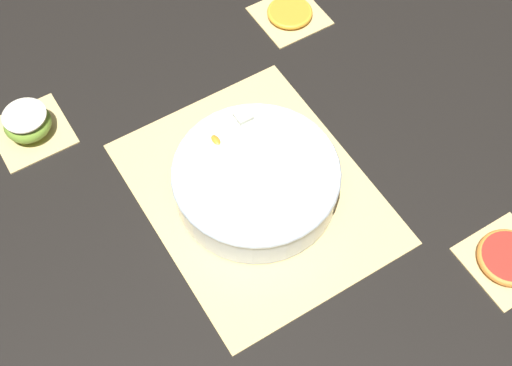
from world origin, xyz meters
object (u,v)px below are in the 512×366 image
grapefruit_slice (509,258)px  fruit_salad_bowl (256,179)px  apple_half (27,123)px  orange_slice_whole (290,12)px

grapefruit_slice → fruit_salad_bowl: bearing=-139.2°
apple_half → orange_slice_whole: apple_half is taller
fruit_salad_bowl → apple_half: size_ratio=3.31×
fruit_salad_bowl → apple_half: 0.41m
fruit_salad_bowl → apple_half: bearing=-139.2°
fruit_salad_bowl → orange_slice_whole: (-0.31, 0.26, -0.03)m
fruit_salad_bowl → apple_half: fruit_salad_bowl is taller
orange_slice_whole → grapefruit_slice: 0.61m
fruit_salad_bowl → orange_slice_whole: size_ratio=3.05×
apple_half → grapefruit_slice: size_ratio=0.83×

